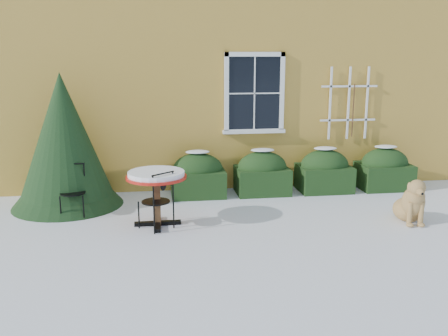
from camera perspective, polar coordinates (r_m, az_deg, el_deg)
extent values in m
plane|color=white|center=(7.60, 1.08, -8.31)|extent=(80.00, 80.00, 0.00)
cube|color=gold|center=(14.04, -3.59, 13.90)|extent=(12.00, 8.00, 6.00)
cube|color=black|center=(10.19, 3.48, 8.52)|extent=(1.05, 0.03, 1.45)
cube|color=white|center=(10.15, 3.55, 12.85)|extent=(1.23, 0.06, 0.09)
cube|color=white|center=(10.27, 3.43, 4.23)|extent=(1.23, 0.06, 0.09)
cube|color=white|center=(10.08, 0.28, 8.49)|extent=(0.09, 0.06, 1.63)
cube|color=white|center=(10.31, 6.63, 8.51)|extent=(0.09, 0.06, 1.63)
cube|color=white|center=(10.17, 3.50, 8.51)|extent=(0.02, 0.02, 1.45)
cube|color=white|center=(10.17, 3.50, 8.51)|extent=(1.05, 0.02, 0.02)
cube|color=white|center=(10.27, 3.43, 4.20)|extent=(1.29, 0.14, 0.07)
cube|color=white|center=(10.63, 12.04, 7.22)|extent=(0.04, 0.03, 1.50)
cube|color=white|center=(10.77, 14.05, 7.19)|extent=(0.04, 0.03, 1.50)
cube|color=white|center=(10.93, 16.01, 7.16)|extent=(0.04, 0.03, 1.50)
cube|color=white|center=(10.81, 13.95, 5.35)|extent=(1.20, 0.03, 0.04)
cube|color=white|center=(10.74, 14.15, 9.05)|extent=(1.20, 0.03, 0.04)
cylinder|color=#472D19|center=(10.80, 14.54, 6.38)|extent=(0.02, 0.02, 1.10)
cube|color=black|center=(9.90, -3.00, -1.68)|extent=(1.05, 0.80, 0.52)
ellipsoid|color=black|center=(9.83, -3.02, -0.21)|extent=(1.00, 0.72, 0.67)
ellipsoid|color=white|center=(9.76, -3.04, 1.86)|extent=(0.47, 0.32, 0.06)
cube|color=black|center=(10.09, 4.37, -1.41)|extent=(1.05, 0.80, 0.52)
ellipsoid|color=black|center=(10.03, 4.40, 0.03)|extent=(1.00, 0.72, 0.67)
ellipsoid|color=white|center=(9.96, 4.43, 2.06)|extent=(0.47, 0.32, 0.06)
cube|color=black|center=(10.44, 11.35, -1.14)|extent=(1.05, 0.80, 0.52)
ellipsoid|color=black|center=(10.39, 11.42, 0.26)|extent=(1.00, 0.72, 0.67)
ellipsoid|color=white|center=(10.31, 11.51, 2.22)|extent=(0.47, 0.32, 0.06)
cube|color=black|center=(10.94, 17.79, -0.87)|extent=(1.05, 0.80, 0.52)
ellipsoid|color=black|center=(10.89, 17.88, 0.47)|extent=(1.00, 0.72, 0.67)
ellipsoid|color=white|center=(10.82, 18.01, 2.33)|extent=(0.47, 0.32, 0.06)
cone|color=black|center=(9.62, -17.56, -0.72)|extent=(2.02, 2.02, 1.17)
cone|color=black|center=(9.49, -17.82, 3.01)|extent=(1.80, 1.80, 2.44)
cube|color=black|center=(8.32, -7.58, -6.27)|extent=(0.76, 0.09, 0.07)
cube|color=black|center=(8.32, -7.58, -6.27)|extent=(0.09, 0.76, 0.07)
cube|color=brown|center=(8.20, -7.66, -3.79)|extent=(0.11, 0.11, 0.82)
cylinder|color=red|center=(8.10, -7.74, -1.03)|extent=(0.98, 0.98, 0.04)
cylinder|color=white|center=(8.09, -7.76, -0.65)|extent=(0.91, 0.91, 0.08)
cylinder|color=black|center=(8.39, -7.54, -4.73)|extent=(0.02, 0.02, 0.45)
cylinder|color=black|center=(8.16, -9.71, -5.32)|extent=(0.02, 0.02, 0.45)
cylinder|color=black|center=(8.10, -5.78, -5.34)|extent=(0.02, 0.02, 0.45)
cylinder|color=black|center=(7.86, -7.98, -5.97)|extent=(0.02, 0.02, 0.45)
cylinder|color=black|center=(8.06, -7.80, -3.83)|extent=(0.46, 0.46, 0.02)
cylinder|color=black|center=(7.97, -5.85, -2.13)|extent=(0.02, 0.02, 0.49)
cylinder|color=black|center=(7.73, -8.08, -2.67)|extent=(0.02, 0.02, 0.49)
cylinder|color=black|center=(7.78, -7.00, -0.63)|extent=(0.36, 0.29, 0.02)
ellipsoid|color=black|center=(7.83, -6.96, -2.04)|extent=(0.11, 0.10, 0.15)
cylinder|color=black|center=(8.86, -18.18, -4.41)|extent=(0.02, 0.02, 0.42)
cylinder|color=black|center=(8.80, -15.76, -4.35)|extent=(0.02, 0.02, 0.42)
cylinder|color=black|center=(9.21, -17.82, -3.72)|extent=(0.02, 0.02, 0.42)
cylinder|color=black|center=(9.16, -15.50, -3.66)|extent=(0.02, 0.02, 0.42)
cylinder|color=black|center=(8.95, -16.90, -2.74)|extent=(0.43, 0.43, 0.02)
cylinder|color=black|center=(9.10, -18.01, -1.03)|extent=(0.02, 0.02, 0.47)
cylinder|color=black|center=(9.05, -15.66, -0.96)|extent=(0.02, 0.02, 0.47)
cylinder|color=black|center=(9.02, -16.94, 0.45)|extent=(0.41, 0.03, 0.02)
ellipsoid|color=black|center=(9.06, -16.86, -0.70)|extent=(0.11, 0.03, 0.15)
ellipsoid|color=tan|center=(9.01, 20.30, -4.46)|extent=(0.57, 0.61, 0.41)
ellipsoid|color=tan|center=(8.80, 20.81, -3.67)|extent=(0.43, 0.39, 0.51)
sphere|color=tan|center=(8.72, 21.00, -3.07)|extent=(0.31, 0.31, 0.31)
cylinder|color=tan|center=(8.70, 20.47, -4.97)|extent=(0.08, 0.08, 0.40)
cylinder|color=tan|center=(8.77, 21.59, -4.92)|extent=(0.08, 0.08, 0.40)
ellipsoid|color=tan|center=(8.71, 20.49, -6.10)|extent=(0.11, 0.14, 0.07)
ellipsoid|color=tan|center=(8.77, 21.61, -6.05)|extent=(0.11, 0.14, 0.07)
cylinder|color=tan|center=(8.70, 21.05, -2.74)|extent=(0.21, 0.25, 0.22)
sphere|color=tan|center=(8.63, 21.22, -2.11)|extent=(0.27, 0.27, 0.27)
ellipsoid|color=tan|center=(8.53, 21.49, -2.56)|extent=(0.15, 0.22, 0.12)
sphere|color=black|center=(8.45, 21.72, -2.75)|extent=(0.05, 0.05, 0.05)
ellipsoid|color=tan|center=(8.62, 20.42, -2.06)|extent=(0.08, 0.10, 0.17)
ellipsoid|color=tan|center=(8.71, 21.83, -2.04)|extent=(0.08, 0.10, 0.17)
cylinder|color=tan|center=(9.29, 20.75, -4.82)|extent=(0.19, 0.33, 0.07)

